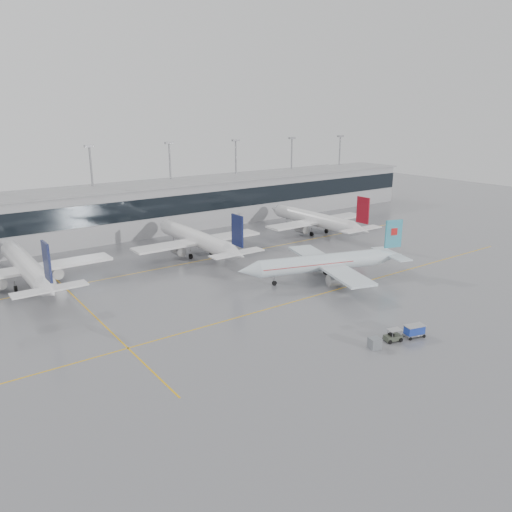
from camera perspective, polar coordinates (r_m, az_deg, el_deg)
ground at (r=84.65m, az=4.79°, el=-5.09°), size 320.00×320.00×0.00m
taxi_line_main at (r=84.65m, az=4.79°, el=-5.09°), size 120.00×0.25×0.01m
taxi_line_north at (r=107.87m, az=-5.61°, el=-0.38°), size 120.00×0.25×0.01m
taxi_line_cross at (r=83.48m, az=-18.30°, el=-6.21°), size 0.25×60.00×0.01m
terminal at (r=134.38m, az=-12.65°, el=5.24°), size 180.00×15.00×12.00m
terminal_glass at (r=127.31m, az=-11.33°, el=5.41°), size 180.00×0.20×5.00m
terminal_roof at (r=133.38m, az=-12.82°, el=7.85°), size 182.00×16.00×0.40m
light_masts at (r=138.72m, az=-13.85°, el=8.58°), size 156.40×1.00×22.60m
air_canada_jet at (r=94.65m, az=8.12°, el=-0.76°), size 33.63×26.92×10.52m
parked_jet_b at (r=98.48m, az=-24.65°, el=-1.20°), size 29.64×36.96×11.72m
parked_jet_c at (r=109.99m, az=-6.64°, el=1.91°), size 29.64×36.96×11.72m
parked_jet_d at (r=130.18m, az=6.92°, el=4.14°), size 29.64×36.96×11.72m
baggage_tug at (r=72.49m, az=15.37°, el=-8.92°), size 3.65×2.04×1.74m
baggage_cart at (r=74.39m, az=17.65°, el=-8.07°), size 3.21×2.28×1.79m
gse_unit at (r=69.76m, az=13.40°, el=-9.67°), size 1.78×1.70×1.49m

